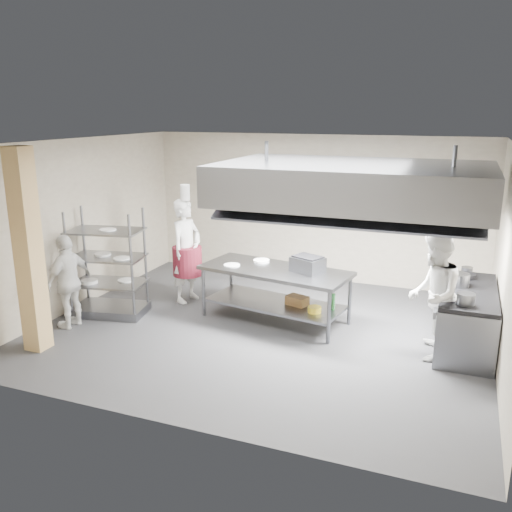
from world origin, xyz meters
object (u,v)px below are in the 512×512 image
at_px(island, 275,295).
at_px(chef_line, 433,296).
at_px(griddle, 308,265).
at_px(stockpot, 460,280).
at_px(chef_head, 187,251).
at_px(cooking_range, 466,320).
at_px(chef_plating, 69,281).
at_px(pass_rack, 107,263).

distance_m(island, chef_line, 2.64).
distance_m(island, griddle, 0.79).
bearing_deg(stockpot, chef_head, 178.00).
bearing_deg(island, griddle, 13.12).
relative_size(cooking_range, chef_head, 1.04).
bearing_deg(chef_line, griddle, -106.21).
height_order(chef_head, chef_plating, chef_head).
bearing_deg(chef_plating, stockpot, 112.01).
bearing_deg(island, chef_plating, -145.11).
xyz_separation_m(island, pass_rack, (-2.79, -0.76, 0.47)).
distance_m(cooking_range, chef_head, 4.92).
bearing_deg(chef_line, chef_head, -102.06).
xyz_separation_m(cooking_range, chef_head, (-4.88, 0.29, 0.54)).
bearing_deg(cooking_range, pass_rack, -172.06).
bearing_deg(chef_head, chef_line, -89.93).
bearing_deg(griddle, cooking_range, 22.96).
relative_size(chef_line, chef_plating, 1.19).
bearing_deg(griddle, chef_line, 7.71).
height_order(pass_rack, chef_plating, pass_rack).
bearing_deg(chef_plating, cooking_range, 110.55).
xyz_separation_m(chef_head, griddle, (2.40, -0.30, 0.07)).
relative_size(island, pass_rack, 1.35).
relative_size(island, chef_plating, 1.60).
xyz_separation_m(island, chef_head, (-1.85, 0.34, 0.50)).
relative_size(pass_rack, chef_plating, 1.19).
bearing_deg(chef_head, stockpot, -81.13).
xyz_separation_m(cooking_range, stockpot, (-0.15, 0.13, 0.58)).
bearing_deg(griddle, chef_plating, -134.63).
height_order(chef_line, chef_plating, chef_line).
relative_size(island, chef_head, 1.30).
relative_size(cooking_range, chef_plating, 1.29).
xyz_separation_m(chef_head, chef_line, (4.40, -0.84, -0.04)).
bearing_deg(stockpot, griddle, -176.61).
height_order(island, chef_plating, chef_plating).
bearing_deg(pass_rack, chef_line, -8.55).
height_order(cooking_range, stockpot, stockpot).
relative_size(island, cooking_range, 1.25).
xyz_separation_m(chef_line, griddle, (-2.01, 0.54, 0.11)).
distance_m(chef_head, griddle, 2.42).
xyz_separation_m(island, chef_plating, (-3.05, -1.47, 0.32)).
height_order(griddle, stockpot, griddle).
relative_size(pass_rack, cooking_range, 0.93).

